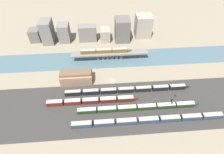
# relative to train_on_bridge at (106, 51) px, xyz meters

# --- Properties ---
(ground_plane) EXTENTS (400.00, 400.00, 0.00)m
(ground_plane) POSITION_rel_train_on_bridge_xyz_m (3.31, -26.54, -8.78)
(ground_plane) COLOR gray
(railbed_yard) EXTENTS (280.00, 42.00, 0.01)m
(railbed_yard) POSITION_rel_train_on_bridge_xyz_m (3.31, -50.54, -8.77)
(railbed_yard) COLOR #33302D
(railbed_yard) RESTS_ON ground
(river_water) EXTENTS (320.00, 23.65, 0.01)m
(river_water) POSITION_rel_train_on_bridge_xyz_m (3.31, -0.00, -8.77)
(river_water) COLOR #47606B
(river_water) RESTS_ON ground
(bridge) EXTENTS (64.73, 7.23, 7.02)m
(bridge) POSITION_rel_train_on_bridge_xyz_m (3.31, 0.00, -3.68)
(bridge) COLOR slate
(bridge) RESTS_ON ground
(train_on_bridge) EXTENTS (43.63, 2.68, 3.61)m
(train_on_bridge) POSITION_rel_train_on_bridge_xyz_m (0.00, 0.00, 0.00)
(train_on_bridge) COLOR brown
(train_on_bridge) RESTS_ON bridge
(train_yard_near) EXTENTS (98.14, 3.06, 3.94)m
(train_yard_near) POSITION_rel_train_on_bridge_xyz_m (24.29, -63.44, -6.84)
(train_yard_near) COLOR #2D384C
(train_yard_near) RESTS_ON ground
(train_yard_mid) EXTENTS (81.34, 2.90, 3.66)m
(train_yard_mid) POSITION_rel_train_on_bridge_xyz_m (18.81, -53.68, -6.98)
(train_yard_mid) COLOR #23381E
(train_yard_mid) RESTS_ON ground
(train_yard_far) EXTENTS (62.09, 3.04, 4.00)m
(train_yard_far) POSITION_rel_train_on_bridge_xyz_m (-11.42, -46.04, -6.81)
(train_yard_far) COLOR #5B1E19
(train_yard_far) RESTS_ON ground
(train_yard_outer) EXTENTS (90.11, 2.71, 3.97)m
(train_yard_outer) POSITION_rel_train_on_bridge_xyz_m (13.58, -38.21, -6.82)
(train_yard_outer) COLOR black
(train_yard_outer) RESTS_ON ground
(warehouse_building) EXTENTS (23.27, 10.53, 9.78)m
(warehouse_building) POSITION_rel_train_on_bridge_xyz_m (-23.29, -24.91, -4.13)
(warehouse_building) COLOR #937056
(warehouse_building) RESTS_ON ground
(signal_tower) EXTENTS (1.00, 0.92, 13.06)m
(signal_tower) POSITION_rel_train_on_bridge_xyz_m (40.13, -53.90, -2.34)
(signal_tower) COLOR #4C4C51
(signal_tower) RESTS_ON ground
(city_block_far_left) EXTENTS (9.68, 10.80, 12.17)m
(city_block_far_left) POSITION_rel_train_on_bridge_xyz_m (-66.54, 34.21, -2.69)
(city_block_far_left) COLOR #605B56
(city_block_far_left) RESTS_ON ground
(city_block_left) EXTENTS (10.35, 15.19, 21.82)m
(city_block_left) POSITION_rel_train_on_bridge_xyz_m (-53.28, 31.28, 2.13)
(city_block_left) COLOR slate
(city_block_left) RESTS_ON ground
(city_block_center) EXTENTS (10.36, 11.91, 17.44)m
(city_block_center) POSITION_rel_train_on_bridge_xyz_m (-38.15, 31.61, -0.06)
(city_block_center) COLOR slate
(city_block_center) RESTS_ON ground
(city_block_right) EXTENTS (16.73, 8.90, 15.52)m
(city_block_right) POSITION_rel_train_on_bridge_xyz_m (-15.96, 31.01, -1.02)
(city_block_right) COLOR slate
(city_block_right) RESTS_ON ground
(city_block_far_right) EXTENTS (8.79, 11.92, 12.05)m
(city_block_far_right) POSITION_rel_train_on_bridge_xyz_m (1.05, 29.69, -2.75)
(city_block_far_right) COLOR gray
(city_block_far_right) RESTS_ON ground
(city_block_tall) EXTENTS (13.41, 15.04, 22.11)m
(city_block_tall) POSITION_rel_train_on_bridge_xyz_m (17.17, 29.22, 2.28)
(city_block_tall) COLOR #605B56
(city_block_tall) RESTS_ON ground
(city_block_low) EXTENTS (15.21, 14.23, 21.60)m
(city_block_low) POSITION_rel_train_on_bridge_xyz_m (38.55, 35.14, 2.02)
(city_block_low) COLOR gray
(city_block_low) RESTS_ON ground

